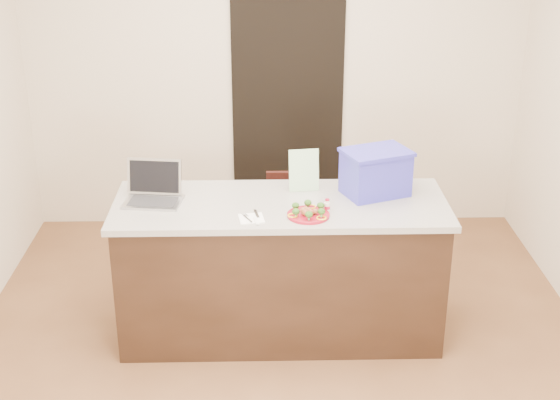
{
  "coord_description": "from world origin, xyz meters",
  "views": [
    {
      "loc": [
        -0.11,
        -4.14,
        2.83
      ],
      "look_at": [
        -0.0,
        0.2,
        0.96
      ],
      "focal_mm": 50.0,
      "sensor_mm": 36.0,
      "label": 1
    }
  ],
  "objects_px": {
    "napkin": "(251,218)",
    "laptop": "(154,190)",
    "island": "(281,268)",
    "plate": "(308,215)",
    "blue_box": "(376,172)",
    "chair": "(293,224)",
    "yogurt_bottle": "(327,206)"
  },
  "relations": [
    {
      "from": "yogurt_bottle",
      "to": "blue_box",
      "type": "relative_size",
      "value": 0.16
    },
    {
      "from": "island",
      "to": "blue_box",
      "type": "bearing_deg",
      "value": 11.85
    },
    {
      "from": "island",
      "to": "plate",
      "type": "bearing_deg",
      "value": -52.27
    },
    {
      "from": "island",
      "to": "chair",
      "type": "bearing_deg",
      "value": 80.72
    },
    {
      "from": "napkin",
      "to": "island",
      "type": "bearing_deg",
      "value": 53.01
    },
    {
      "from": "island",
      "to": "napkin",
      "type": "xyz_separation_m",
      "value": [
        -0.18,
        -0.24,
        0.46
      ]
    },
    {
      "from": "laptop",
      "to": "chair",
      "type": "xyz_separation_m",
      "value": [
        0.89,
        0.56,
        -0.51
      ]
    },
    {
      "from": "plate",
      "to": "napkin",
      "type": "relative_size",
      "value": 1.77
    },
    {
      "from": "laptop",
      "to": "chair",
      "type": "relative_size",
      "value": 0.44
    },
    {
      "from": "island",
      "to": "yogurt_bottle",
      "type": "height_order",
      "value": "yogurt_bottle"
    },
    {
      "from": "napkin",
      "to": "blue_box",
      "type": "xyz_separation_m",
      "value": [
        0.77,
        0.36,
        0.14
      ]
    },
    {
      "from": "chair",
      "to": "island",
      "type": "bearing_deg",
      "value": -99.52
    },
    {
      "from": "yogurt_bottle",
      "to": "chair",
      "type": "xyz_separation_m",
      "value": [
        -0.17,
        0.76,
        -0.47
      ]
    },
    {
      "from": "yogurt_bottle",
      "to": "blue_box",
      "type": "distance_m",
      "value": 0.43
    },
    {
      "from": "napkin",
      "to": "laptop",
      "type": "xyz_separation_m",
      "value": [
        -0.6,
        0.3,
        0.06
      ]
    },
    {
      "from": "laptop",
      "to": "chair",
      "type": "distance_m",
      "value": 1.17
    },
    {
      "from": "plate",
      "to": "laptop",
      "type": "relative_size",
      "value": 0.68
    },
    {
      "from": "island",
      "to": "laptop",
      "type": "distance_m",
      "value": 0.94
    },
    {
      "from": "yogurt_bottle",
      "to": "blue_box",
      "type": "height_order",
      "value": "blue_box"
    },
    {
      "from": "plate",
      "to": "chair",
      "type": "bearing_deg",
      "value": 93.84
    },
    {
      "from": "island",
      "to": "plate",
      "type": "relative_size",
      "value": 8.16
    },
    {
      "from": "napkin",
      "to": "chair",
      "type": "height_order",
      "value": "napkin"
    },
    {
      "from": "plate",
      "to": "blue_box",
      "type": "distance_m",
      "value": 0.57
    },
    {
      "from": "yogurt_bottle",
      "to": "laptop",
      "type": "xyz_separation_m",
      "value": [
        -1.06,
        0.2,
        0.03
      ]
    },
    {
      "from": "blue_box",
      "to": "chair",
      "type": "xyz_separation_m",
      "value": [
        -0.49,
        0.51,
        -0.59
      ]
    },
    {
      "from": "napkin",
      "to": "laptop",
      "type": "bearing_deg",
      "value": 153.47
    },
    {
      "from": "plate",
      "to": "island",
      "type": "bearing_deg",
      "value": 127.73
    },
    {
      "from": "plate",
      "to": "blue_box",
      "type": "height_order",
      "value": "blue_box"
    },
    {
      "from": "island",
      "to": "chair",
      "type": "xyz_separation_m",
      "value": [
        0.1,
        0.63,
        0.02
      ]
    },
    {
      "from": "laptop",
      "to": "blue_box",
      "type": "distance_m",
      "value": 1.38
    },
    {
      "from": "yogurt_bottle",
      "to": "blue_box",
      "type": "bearing_deg",
      "value": 38.75
    },
    {
      "from": "island",
      "to": "blue_box",
      "type": "xyz_separation_m",
      "value": [
        0.6,
        0.13,
        0.6
      ]
    }
  ]
}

